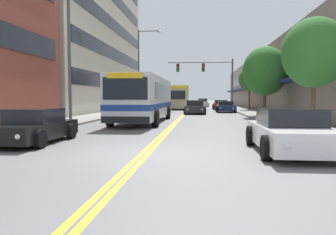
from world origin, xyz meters
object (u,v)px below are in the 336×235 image
(car_charcoal_moving_second, at_px, (195,107))
(street_tree_right_near, at_px, (314,53))
(car_red_parked_right_mid, at_px, (221,105))
(city_bus, at_px, (145,97))
(car_navy_parked_right_far, at_px, (226,107))
(car_black_parked_left_mid, at_px, (33,127))
(street_lamp_left_near, at_px, (74,26))
(street_tree_right_mid, at_px, (265,71))
(street_tree_right_far, at_px, (250,79))
(traffic_signal_mast, at_px, (209,74))
(car_white_parked_right_foreground, at_px, (291,132))
(street_lamp_left_far, at_px, (142,64))
(box_truck, at_px, (180,97))
(car_dark_grey_parked_left_far, at_px, (152,106))
(car_champagne_parked_left_near, at_px, (140,107))
(fire_hydrant, at_px, (292,121))
(car_silver_moving_lead, at_px, (203,103))

(car_charcoal_moving_second, relative_size, street_tree_right_near, 0.95)
(car_red_parked_right_mid, height_order, car_charcoal_moving_second, car_charcoal_moving_second)
(city_bus, bearing_deg, car_navy_parked_right_far, 66.33)
(car_navy_parked_right_far, bearing_deg, car_black_parked_left_mid, -109.19)
(street_tree_right_near, bearing_deg, street_lamp_left_near, 170.33)
(street_lamp_left_near, xyz_separation_m, street_tree_right_mid, (11.91, 11.00, -1.59))
(street_tree_right_far, bearing_deg, traffic_signal_mast, -148.50)
(street_tree_right_far, bearing_deg, street_tree_right_near, -92.32)
(city_bus, relative_size, car_white_parked_right_foreground, 2.48)
(street_lamp_left_far, relative_size, street_tree_right_mid, 1.60)
(traffic_signal_mast, height_order, street_tree_right_far, traffic_signal_mast)
(car_charcoal_moving_second, bearing_deg, street_lamp_left_near, -110.76)
(street_tree_right_near, relative_size, street_tree_right_far, 0.95)
(city_bus, distance_m, street_tree_right_mid, 11.11)
(box_truck, height_order, street_tree_right_mid, street_tree_right_mid)
(car_white_parked_right_foreground, relative_size, street_tree_right_near, 0.92)
(car_dark_grey_parked_left_far, relative_size, street_lamp_left_near, 0.47)
(car_charcoal_moving_second, bearing_deg, box_truck, 100.91)
(car_navy_parked_right_far, relative_size, street_tree_right_mid, 0.74)
(car_white_parked_right_foreground, bearing_deg, street_lamp_left_far, 109.49)
(city_bus, height_order, car_dark_grey_parked_left_far, city_bus)
(car_black_parked_left_mid, height_order, street_lamp_left_near, street_lamp_left_near)
(city_bus, height_order, car_red_parked_right_mid, city_bus)
(car_champagne_parked_left_near, relative_size, street_tree_right_near, 0.92)
(car_white_parked_right_foreground, xyz_separation_m, box_truck, (-5.60, 35.04, 1.04))
(street_lamp_left_near, bearing_deg, street_tree_right_far, 62.60)
(street_lamp_left_near, bearing_deg, street_tree_right_near, -9.67)
(car_navy_parked_right_far, xyz_separation_m, car_charcoal_moving_second, (-3.29, -3.66, 0.04))
(fire_hydrant, bearing_deg, car_black_parked_left_mid, -155.32)
(traffic_signal_mast, bearing_deg, box_truck, 118.57)
(street_lamp_left_near, bearing_deg, car_silver_moving_lead, 80.26)
(city_bus, relative_size, street_lamp_left_near, 1.23)
(car_champagne_parked_left_near, height_order, street_lamp_left_near, street_lamp_left_near)
(traffic_signal_mast, xyz_separation_m, street_lamp_left_near, (-7.57, -21.22, 1.06))
(car_black_parked_left_mid, xyz_separation_m, car_white_parked_right_foreground, (8.75, -1.21, 0.04))
(fire_hydrant, bearing_deg, street_tree_right_mid, 85.34)
(car_dark_grey_parked_left_far, bearing_deg, street_tree_right_mid, -46.55)
(city_bus, distance_m, traffic_signal_mast, 17.19)
(street_tree_right_near, relative_size, fire_hydrant, 6.49)
(car_champagne_parked_left_near, distance_m, car_charcoal_moving_second, 5.59)
(car_black_parked_left_mid, height_order, box_truck, box_truck)
(car_charcoal_moving_second, distance_m, street_tree_right_far, 10.99)
(car_red_parked_right_mid, xyz_separation_m, car_charcoal_moving_second, (-3.26, -11.96, 0.02))
(street_tree_right_mid, bearing_deg, car_navy_parked_right_far, 106.27)
(street_tree_right_mid, distance_m, street_tree_right_far, 13.32)
(city_bus, distance_m, car_red_parked_right_mid, 24.02)
(car_champagne_parked_left_near, distance_m, street_lamp_left_near, 15.25)
(street_tree_right_mid, bearing_deg, car_champagne_parked_left_near, 162.72)
(car_white_parked_right_foreground, height_order, car_silver_moving_lead, car_silver_moving_lead)
(car_champagne_parked_left_near, distance_m, street_tree_right_far, 15.73)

